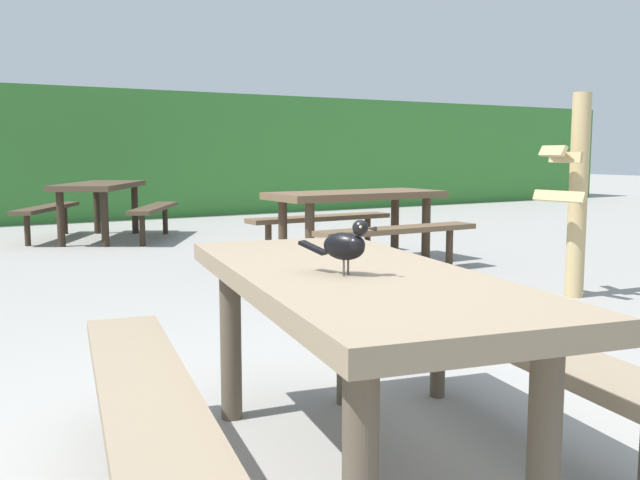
{
  "coord_description": "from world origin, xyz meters",
  "views": [
    {
      "loc": [
        -1.18,
        -1.93,
        1.14
      ],
      "look_at": [
        0.06,
        0.13,
        0.84
      ],
      "focal_mm": 40.07,
      "sensor_mm": 36.0,
      "label": 1
    }
  ],
  "objects_px": {
    "picnic_table_mid_right": "(356,210)",
    "picnic_table_foreground": "(352,323)",
    "picnic_table_far_centre": "(100,197)",
    "bird_grackle": "(347,244)"
  },
  "relations": [
    {
      "from": "picnic_table_mid_right",
      "to": "picnic_table_foreground",
      "type": "bearing_deg",
      "value": -124.18
    },
    {
      "from": "picnic_table_mid_right",
      "to": "picnic_table_far_centre",
      "type": "bearing_deg",
      "value": 116.71
    },
    {
      "from": "bird_grackle",
      "to": "picnic_table_far_centre",
      "type": "height_order",
      "value": "bird_grackle"
    },
    {
      "from": "picnic_table_mid_right",
      "to": "picnic_table_far_centre",
      "type": "height_order",
      "value": "same"
    },
    {
      "from": "picnic_table_foreground",
      "to": "picnic_table_far_centre",
      "type": "bearing_deg",
      "value": 82.22
    },
    {
      "from": "picnic_table_mid_right",
      "to": "picnic_table_far_centre",
      "type": "xyz_separation_m",
      "value": [
        -1.71,
        3.4,
        0.0
      ]
    },
    {
      "from": "picnic_table_foreground",
      "to": "picnic_table_far_centre",
      "type": "relative_size",
      "value": 0.86
    },
    {
      "from": "picnic_table_mid_right",
      "to": "bird_grackle",
      "type": "bearing_deg",
      "value": -124.37
    },
    {
      "from": "picnic_table_foreground",
      "to": "picnic_table_far_centre",
      "type": "distance_m",
      "value": 7.48
    },
    {
      "from": "picnic_table_foreground",
      "to": "picnic_table_far_centre",
      "type": "xyz_separation_m",
      "value": [
        1.01,
        7.41,
        0.0
      ]
    }
  ]
}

